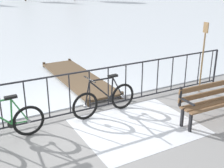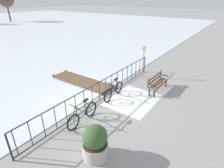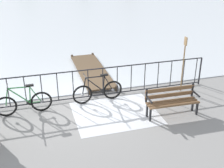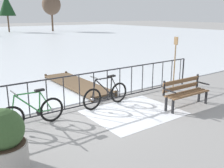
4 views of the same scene
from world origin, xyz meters
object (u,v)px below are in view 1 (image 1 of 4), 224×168
at_px(park_bench, 210,99).
at_px(oar_upright, 203,53).
at_px(bicycle_second, 2,125).
at_px(bicycle_near_railing, 105,100).

bearing_deg(park_bench, oar_upright, 51.55).
height_order(bicycle_second, oar_upright, oar_upright).
bearing_deg(park_bench, bicycle_second, 163.27).
bearing_deg(bicycle_second, bicycle_near_railing, 3.71).
distance_m(bicycle_near_railing, park_bench, 2.42).
relative_size(bicycle_near_railing, oar_upright, 0.86).
xyz_separation_m(bicycle_second, park_bench, (4.30, -1.29, 0.14)).
distance_m(bicycle_near_railing, oar_upright, 3.15).
relative_size(bicycle_second, park_bench, 1.06).
bearing_deg(oar_upright, bicycle_second, -178.84).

